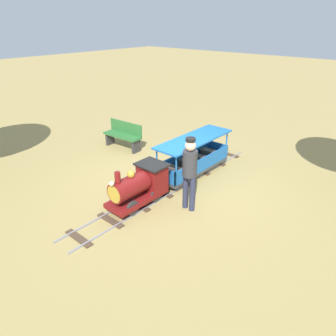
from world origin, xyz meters
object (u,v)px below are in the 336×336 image
Objects in this scene: conductor_person at (190,169)px; park_bench at (123,135)px; locomotive at (140,185)px; passenger_car at (194,160)px.

park_bench is at bearing -21.38° from conductor_person.
conductor_person is 1.22× the size of park_bench.
passenger_car is (0.00, -1.94, -0.06)m from locomotive.
passenger_car is 1.77× the size of park_bench.
park_bench is (3.70, -1.45, -0.54)m from conductor_person.
passenger_car is 1.74m from conductor_person.
locomotive reaches higher than park_bench.
passenger_car is at bearing -90.00° from locomotive.
conductor_person is at bearing 123.28° from passenger_car.
passenger_car reaches higher than park_bench.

